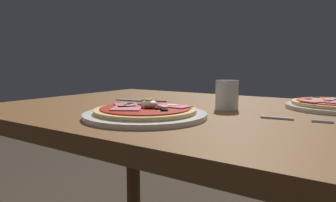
# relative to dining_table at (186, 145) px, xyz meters

# --- Properties ---
(dining_table) EXTENTS (1.17, 0.85, 0.77)m
(dining_table) POSITION_rel_dining_table_xyz_m (0.00, 0.00, 0.00)
(dining_table) COLOR brown
(dining_table) RESTS_ON ground
(pizza_foreground) EXTENTS (0.31, 0.31, 0.05)m
(pizza_foreground) POSITION_rel_dining_table_xyz_m (0.01, -0.21, 0.13)
(pizza_foreground) COLOR white
(pizza_foreground) RESTS_ON dining_table
(pizza_across_left) EXTENTS (0.27, 0.27, 0.03)m
(pizza_across_left) POSITION_rel_dining_table_xyz_m (0.38, 0.21, 0.13)
(pizza_across_left) COLOR silver
(pizza_across_left) RESTS_ON dining_table
(water_glass_near) EXTENTS (0.07, 0.07, 0.09)m
(water_glass_near) POSITION_rel_dining_table_xyz_m (0.12, 0.02, 0.16)
(water_glass_near) COLOR silver
(water_glass_near) RESTS_ON dining_table
(fork) EXTENTS (0.16, 0.04, 0.00)m
(fork) POSITION_rel_dining_table_xyz_m (0.31, -0.05, 0.12)
(fork) COLOR silver
(fork) RESTS_ON dining_table
(knife) EXTENTS (0.20, 0.05, 0.01)m
(knife) POSITION_rel_dining_table_xyz_m (-0.19, 0.04, 0.12)
(knife) COLOR silver
(knife) RESTS_ON dining_table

